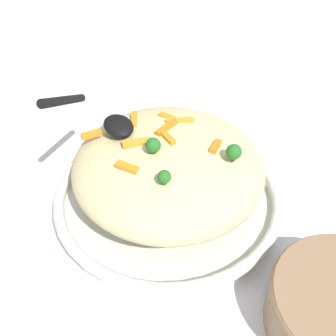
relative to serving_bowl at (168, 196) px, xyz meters
name	(u,v)px	position (x,y,z in m)	size (l,w,h in m)	color
ground_plane	(168,205)	(0.00, 0.00, -0.02)	(2.40, 2.40, 0.00)	silver
serving_bowl	(168,196)	(0.00, 0.00, 0.00)	(0.35, 0.35, 0.04)	silver
pasta_mound	(168,166)	(0.00, 0.00, 0.06)	(0.28, 0.28, 0.10)	#DBC689
carrot_piece_0	(127,167)	(0.02, -0.07, 0.11)	(0.03, 0.01, 0.01)	orange
carrot_piece_1	(137,143)	(-0.01, -0.04, 0.11)	(0.04, 0.01, 0.01)	orange
carrot_piece_2	(134,120)	(-0.07, -0.02, 0.11)	(0.04, 0.01, 0.01)	orange
carrot_piece_3	(167,139)	(0.00, 0.00, 0.11)	(0.03, 0.01, 0.01)	orange
carrot_piece_4	(167,117)	(-0.06, 0.03, 0.11)	(0.03, 0.01, 0.01)	orange
carrot_piece_5	(167,128)	(-0.02, 0.01, 0.11)	(0.04, 0.01, 0.01)	orange
carrot_piece_6	(91,134)	(-0.07, -0.09, 0.11)	(0.03, 0.01, 0.01)	orange
carrot_piece_7	(215,146)	(0.04, 0.05, 0.11)	(0.03, 0.01, 0.01)	orange
carrot_piece_8	(180,121)	(-0.03, 0.04, 0.11)	(0.04, 0.01, 0.01)	orange
broccoli_floret_0	(234,152)	(0.07, 0.06, 0.12)	(0.02, 0.02, 0.02)	#205B1C
broccoli_floret_1	(164,177)	(0.07, -0.04, 0.11)	(0.02, 0.02, 0.02)	#205B1C
broccoli_floret_2	(153,145)	(0.01, -0.03, 0.12)	(0.02, 0.02, 0.02)	#205B1C
serving_spoon	(99,117)	(-0.07, -0.07, 0.13)	(0.13, 0.12, 0.09)	black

